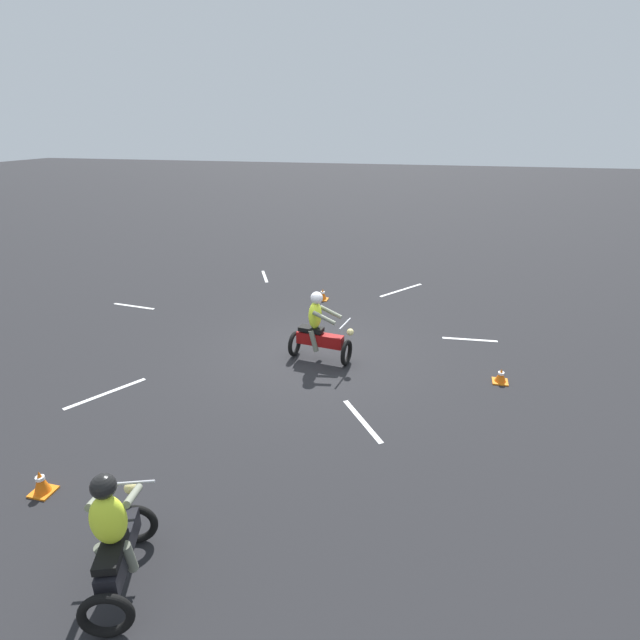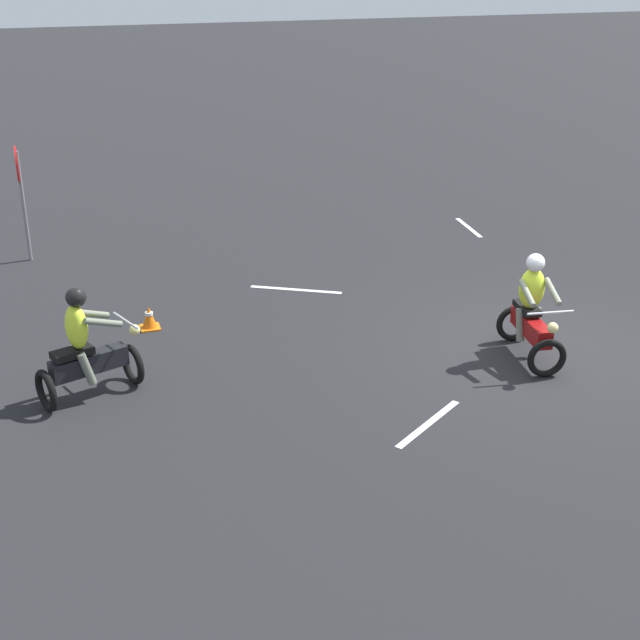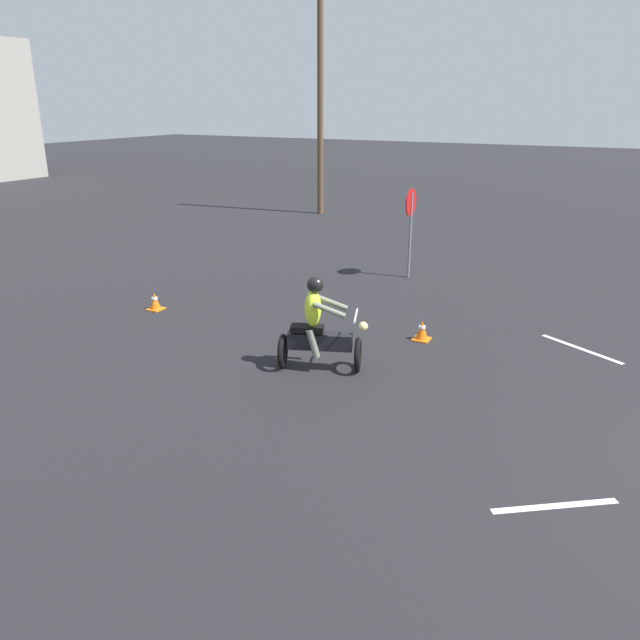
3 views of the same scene
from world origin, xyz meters
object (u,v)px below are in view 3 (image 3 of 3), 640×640
Objects in this scene: traffic_cone_near_right at (155,302)px; stop_sign at (411,215)px; motorcycle_rider_background at (318,330)px; utility_pole_near at (320,108)px; traffic_cone_near_left at (422,331)px.

stop_sign is at bearing -37.95° from traffic_cone_near_right.
stop_sign reaches higher than motorcycle_rider_background.
utility_pole_near is at bearing 41.03° from stop_sign.
motorcycle_rider_background is 4.29× the size of traffic_cone_near_right.
motorcycle_rider_background is 0.20× the size of utility_pole_near.
motorcycle_rider_background is at bearing -173.79° from stop_sign.
stop_sign reaches higher than traffic_cone_near_left.
traffic_cone_near_left is (-4.17, -1.82, -1.45)m from stop_sign.
stop_sign reaches higher than traffic_cone_near_right.
traffic_cone_near_right is 13.51m from utility_pole_near.
motorcycle_rider_background is 6.42m from stop_sign.
traffic_cone_near_right is (-0.99, 5.84, -0.00)m from traffic_cone_near_left.
motorcycle_rider_background is at bearing -152.39° from utility_pole_near.
utility_pole_near reaches higher than stop_sign.
stop_sign is at bearing 165.52° from motorcycle_rider_background.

